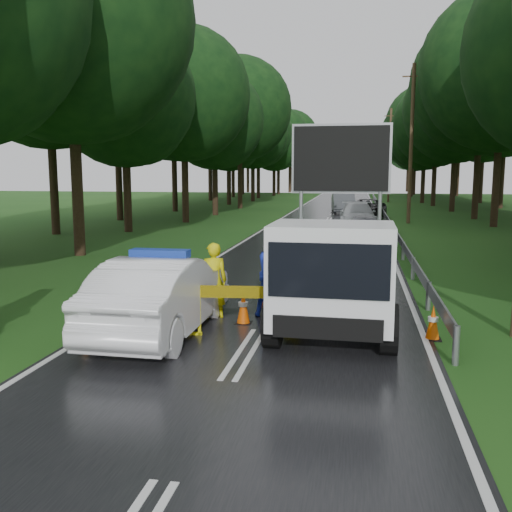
% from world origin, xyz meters
% --- Properties ---
extents(ground, '(160.00, 160.00, 0.00)m').
position_xyz_m(ground, '(0.00, 0.00, 0.00)').
color(ground, '#184513').
rests_on(ground, ground).
extents(road, '(7.00, 140.00, 0.02)m').
position_xyz_m(road, '(0.00, 30.00, 0.01)').
color(road, black).
rests_on(road, ground).
extents(guardrail, '(0.12, 60.06, 0.70)m').
position_xyz_m(guardrail, '(3.70, 29.67, 0.55)').
color(guardrail, gray).
rests_on(guardrail, ground).
extents(utility_pole_mid, '(1.40, 0.24, 10.00)m').
position_xyz_m(utility_pole_mid, '(5.20, 28.00, 5.06)').
color(utility_pole_mid, '#4D3B23').
rests_on(utility_pole_mid, ground).
extents(utility_pole_far, '(1.40, 0.24, 10.00)m').
position_xyz_m(utility_pole_far, '(5.20, 54.00, 5.06)').
color(utility_pole_far, '#4D3B23').
rests_on(utility_pole_far, ground).
extents(police_sedan, '(1.73, 4.87, 1.76)m').
position_xyz_m(police_sedan, '(-1.95, 0.93, 0.80)').
color(police_sedan, white).
rests_on(police_sedan, ground).
extents(work_truck, '(2.53, 5.49, 4.34)m').
position_xyz_m(work_truck, '(1.54, 1.96, 1.18)').
color(work_truck, gray).
rests_on(work_truck, ground).
extents(barrier, '(2.54, 0.31, 1.05)m').
position_xyz_m(barrier, '(-0.41, 1.00, 0.79)').
color(barrier, '#FCEF0D').
rests_on(barrier, ground).
extents(officer, '(0.74, 0.62, 1.74)m').
position_xyz_m(officer, '(-1.21, 2.37, 0.87)').
color(officer, yellow).
rests_on(officer, ground).
extents(civilian, '(1.23, 1.16, 2.01)m').
position_xyz_m(civilian, '(0.13, 2.82, 1.01)').
color(civilian, '#1C2DB7').
rests_on(civilian, ground).
extents(queue_car_first, '(2.11, 4.67, 1.56)m').
position_xyz_m(queue_car_first, '(2.29, 14.00, 0.78)').
color(queue_car_first, '#474A4F').
rests_on(queue_car_first, ground).
extents(queue_car_second, '(2.30, 5.19, 1.48)m').
position_xyz_m(queue_car_second, '(1.95, 24.60, 0.74)').
color(queue_car_second, '#A6AAAE').
rests_on(queue_car_second, ground).
extents(queue_car_third, '(2.99, 5.34, 1.41)m').
position_xyz_m(queue_car_third, '(2.60, 30.60, 0.70)').
color(queue_car_third, black).
rests_on(queue_car_third, ground).
extents(queue_car_fourth, '(2.18, 5.05, 1.62)m').
position_xyz_m(queue_car_fourth, '(0.80, 36.60, 0.81)').
color(queue_car_fourth, '#464A4F').
rests_on(queue_car_fourth, ground).
extents(cone_center, '(0.35, 0.35, 0.75)m').
position_xyz_m(cone_center, '(-0.44, 2.00, 0.36)').
color(cone_center, black).
rests_on(cone_center, ground).
extents(cone_far, '(0.36, 0.36, 0.76)m').
position_xyz_m(cone_far, '(-0.15, 3.49, 0.37)').
color(cone_far, black).
rests_on(cone_far, ground).
extents(cone_left_mid, '(0.33, 0.33, 0.70)m').
position_xyz_m(cone_left_mid, '(-3.40, 0.50, 0.34)').
color(cone_left_mid, black).
rests_on(cone_left_mid, ground).
extents(cone_right, '(0.33, 0.33, 0.71)m').
position_xyz_m(cone_right, '(3.50, 1.50, 0.34)').
color(cone_right, black).
rests_on(cone_right, ground).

